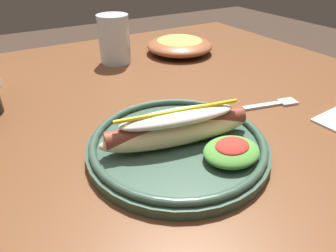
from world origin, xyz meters
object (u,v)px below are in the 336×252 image
object	(u,v)px
fork	(274,104)
extra_cup	(114,39)
hot_dog_plate	(181,140)
side_bowl	(180,45)

from	to	relation	value
fork	extra_cup	size ratio (longest dim) A/B	0.96
hot_dog_plate	fork	xyz separation A→B (m)	(0.25, 0.04, -0.02)
fork	side_bowl	size ratio (longest dim) A/B	0.62
fork	extra_cup	bearing A→B (deg)	127.30
extra_cup	side_bowl	size ratio (longest dim) A/B	0.65
hot_dog_plate	extra_cup	distance (m)	0.45
extra_cup	hot_dog_plate	bearing A→B (deg)	-99.25
hot_dog_plate	extra_cup	xyz separation A→B (m)	(0.07, 0.44, 0.04)
hot_dog_plate	extra_cup	bearing A→B (deg)	80.75
side_bowl	fork	bearing A→B (deg)	-92.39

